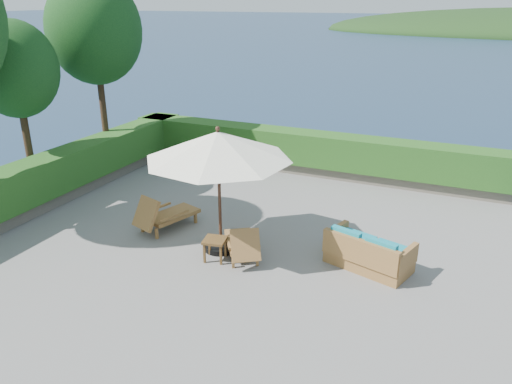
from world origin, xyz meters
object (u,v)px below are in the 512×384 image
at_px(lounge_right, 242,243).
at_px(wicker_loveseat, 368,254).
at_px(side_table, 215,243).
at_px(patio_umbrella, 218,147).
at_px(lounge_left, 164,215).

height_order(lounge_right, wicker_loveseat, wicker_loveseat).
bearing_deg(lounge_right, side_table, 179.51).
distance_m(patio_umbrella, lounge_left, 2.67).
xyz_separation_m(lounge_right, side_table, (-0.50, -0.32, 0.05)).
height_order(lounge_left, wicker_loveseat, lounge_left).
bearing_deg(wicker_loveseat, patio_umbrella, -154.53).
height_order(patio_umbrella, lounge_left, patio_umbrella).
bearing_deg(lounge_right, wicker_loveseat, -19.50).
bearing_deg(patio_umbrella, wicker_loveseat, 8.52).
bearing_deg(wicker_loveseat, side_table, -145.53).
relative_size(patio_umbrella, wicker_loveseat, 2.00).
bearing_deg(lounge_right, patio_umbrella, 131.21).
distance_m(lounge_left, wicker_loveseat, 4.93).
bearing_deg(wicker_loveseat, lounge_left, -161.63).
distance_m(lounge_left, lounge_right, 2.41).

